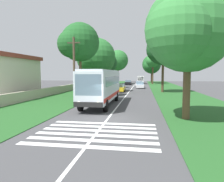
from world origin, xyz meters
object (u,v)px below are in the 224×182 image
object	(u,v)px
roadside_tree_left_2	(104,64)
utility_pole	(74,70)
trailing_car_3	(128,83)
trailing_car_2	(139,84)
roadside_tree_right_3	(151,65)
trailing_car_1	(140,85)
trailing_minibus_0	(141,79)
trailing_car_0	(120,88)
roadside_building	(3,76)
roadside_tree_right_2	(152,61)
roadside_tree_right_1	(162,49)
roadside_tree_left_1	(79,43)
roadside_tree_left_0	(118,61)
roadside_tree_left_3	(96,58)
coach_bus	(102,85)
roadside_tree_right_0	(186,31)

from	to	relation	value
roadside_tree_left_2	utility_pole	world-z (taller)	roadside_tree_left_2
trailing_car_3	trailing_car_2	bearing A→B (deg)	-156.93
roadside_tree_right_3	trailing_car_1	bearing A→B (deg)	173.04
trailing_car_2	trailing_minibus_0	size ratio (longest dim) A/B	0.72
trailing_car_0	trailing_car_3	xyz separation A→B (m)	(23.82, 0.20, 0.00)
roadside_tree_right_3	roadside_building	world-z (taller)	roadside_tree_right_3
roadside_tree_right_2	roadside_tree_right_1	bearing A→B (deg)	-179.20
roadside_tree_left_1	roadside_tree_right_3	bearing A→B (deg)	-13.82
utility_pole	roadside_building	world-z (taller)	utility_pole
roadside_tree_left_0	roadside_tree_left_2	bearing A→B (deg)	178.35
trailing_minibus_0	trailing_car_0	bearing A→B (deg)	173.84
roadside_tree_right_3	roadside_building	xyz separation A→B (m)	(-50.53, 21.98, -3.52)
trailing_car_1	roadside_tree_left_3	xyz separation A→B (m)	(-10.87, 7.90, 5.47)
roadside_tree_left_1	coach_bus	bearing A→B (deg)	-145.08
trailing_car_2	roadside_tree_right_3	xyz separation A→B (m)	(22.64, -3.83, 5.85)
trailing_car_3	roadside_tree_right_1	size ratio (longest dim) A/B	0.40
trailing_car_1	roadside_tree_right_0	distance (m)	33.09
trailing_minibus_0	roadside_tree_right_0	size ratio (longest dim) A/B	0.63
trailing_car_0	trailing_car_1	world-z (taller)	same
trailing_car_1	trailing_car_0	bearing A→B (deg)	159.93
trailing_car_1	coach_bus	bearing A→B (deg)	172.00
trailing_car_2	utility_pole	xyz separation A→B (m)	(-32.52, 6.28, 3.10)
roadside_tree_left_3	roadside_tree_right_0	size ratio (longest dim) A/B	1.02
roadside_tree_right_3	roadside_tree_right_0	bearing A→B (deg)	-179.88
coach_bus	roadside_tree_right_2	world-z (taller)	roadside_tree_right_2
roadside_tree_right_2	roadside_tree_right_3	xyz separation A→B (m)	(9.38, 0.00, -0.90)
roadside_tree_left_0	roadside_tree_right_3	bearing A→B (deg)	-47.00
roadside_tree_left_2	roadside_tree_left_3	xyz separation A→B (m)	(-9.33, -0.25, 0.51)
roadside_tree_left_3	trailing_car_3	bearing A→B (deg)	-9.37
roadside_tree_left_1	utility_pole	world-z (taller)	roadside_tree_left_1
trailing_car_0	roadside_building	world-z (taller)	roadside_building
trailing_car_2	utility_pole	bearing A→B (deg)	169.07
roadside_tree_left_2	roadside_tree_right_1	xyz separation A→B (m)	(-8.81, -12.04, 1.99)
trailing_minibus_0	roadside_tree_left_2	bearing A→B (deg)	161.11
trailing_minibus_0	roadside_tree_left_2	distance (m)	24.92
roadside_tree_left_2	roadside_tree_right_3	bearing A→B (deg)	-21.16
roadside_tree_right_3	roadside_tree_left_0	bearing A→B (deg)	133.00
roadside_tree_right_0	roadside_tree_right_2	xyz separation A→B (m)	(51.51, 0.13, 1.06)
roadside_tree_left_2	trailing_car_1	bearing A→B (deg)	-79.27
coach_bus	trailing_car_3	xyz separation A→B (m)	(40.26, 0.11, -1.48)
roadside_building	trailing_car_0	bearing A→B (deg)	-50.78
trailing_car_2	roadside_building	distance (m)	33.36
trailing_car_2	roadside_tree_left_1	bearing A→B (deg)	162.55
trailing_minibus_0	utility_pole	bearing A→B (deg)	172.42
coach_bus	trailing_car_3	size ratio (longest dim) A/B	2.60
coach_bus	trailing_minibus_0	world-z (taller)	coach_bus
coach_bus	roadside_tree_left_0	size ratio (longest dim) A/B	1.03
trailing_car_1	utility_pole	xyz separation A→B (m)	(-26.66, 6.63, 3.10)
roadside_tree_left_2	roadside_tree_right_3	world-z (taller)	roadside_tree_right_3
roadside_tree_left_0	roadside_building	bearing A→B (deg)	164.81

